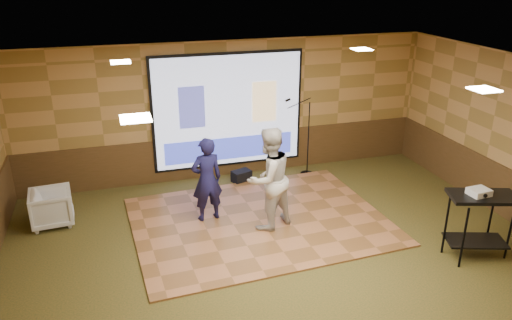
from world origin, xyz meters
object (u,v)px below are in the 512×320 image
object	(u,v)px
dance_floor	(260,221)
av_table	(481,212)
mic_stand	(305,154)
banquet_chair	(52,207)
projector_screen	(229,112)
projector	(479,192)
player_right	(269,179)
player_left	(207,180)
duffel_bag	(241,176)

from	to	relation	value
dance_floor	av_table	xyz separation A→B (m)	(3.03, -2.11, 0.78)
dance_floor	mic_stand	xyz separation A→B (m)	(1.64, 1.83, 0.47)
av_table	banquet_chair	world-z (taller)	av_table
av_table	banquet_chair	distance (m)	7.39
projector_screen	dance_floor	distance (m)	2.72
projector	mic_stand	world-z (taller)	mic_stand
dance_floor	player_right	world-z (taller)	player_right
dance_floor	projector	size ratio (longest dim) A/B	14.57
projector_screen	banquet_chair	distance (m)	4.04
player_right	mic_stand	size ratio (longest dim) A/B	1.03
mic_stand	projector_screen	bearing A→B (deg)	171.76
av_table	mic_stand	xyz separation A→B (m)	(-1.39, 3.94, -0.30)
player_left	mic_stand	size ratio (longest dim) A/B	0.88
player_left	projector	xyz separation A→B (m)	(3.85, -2.42, 0.32)
projector_screen	duffel_bag	distance (m)	1.43
av_table	projector	size ratio (longest dim) A/B	3.51
projector_screen	player_right	xyz separation A→B (m)	(0.08, -2.54, -0.51)
dance_floor	duffel_bag	world-z (taller)	duffel_bag
player_left	player_right	distance (m)	1.16
mic_stand	duffel_bag	xyz separation A→B (m)	(-1.48, 0.03, -0.37)
projector_screen	player_left	xyz separation A→B (m)	(-0.91, -1.96, -0.65)
av_table	projector	xyz separation A→B (m)	(-0.08, 0.03, 0.36)
mic_stand	banquet_chair	bearing A→B (deg)	-163.65
dance_floor	duffel_bag	bearing A→B (deg)	85.08
projector_screen	av_table	world-z (taller)	projector_screen
banquet_chair	dance_floor	bearing A→B (deg)	-110.13
av_table	dance_floor	bearing A→B (deg)	145.16
projector_screen	projector	xyz separation A→B (m)	(2.94, -4.38, -0.32)
projector_screen	dance_floor	bearing A→B (deg)	-90.18
projector_screen	duffel_bag	xyz separation A→B (m)	(0.15, -0.44, -1.35)
projector_screen	banquet_chair	world-z (taller)	projector_screen
av_table	projector_screen	bearing A→B (deg)	124.44
mic_stand	av_table	bearing A→B (deg)	-62.94
duffel_bag	projector	bearing A→B (deg)	-54.67
mic_stand	player_left	bearing A→B (deg)	-141.89
projector	duffel_bag	size ratio (longest dim) A/B	0.78
player_left	duffel_bag	world-z (taller)	player_left
player_left	player_right	world-z (taller)	player_right
duffel_bag	av_table	bearing A→B (deg)	-54.12
projector	player_right	bearing A→B (deg)	143.38
av_table	banquet_chair	bearing A→B (deg)	154.87
dance_floor	banquet_chair	distance (m)	3.80
projector_screen	player_right	world-z (taller)	projector_screen
player_left	projector	distance (m)	4.56
duffel_bag	mic_stand	bearing A→B (deg)	-1.01
player_right	banquet_chair	size ratio (longest dim) A/B	2.54
projector	duffel_bag	xyz separation A→B (m)	(-2.79, 3.94, -1.03)
projector_screen	duffel_bag	bearing A→B (deg)	-70.85
player_left	projector	world-z (taller)	player_left
banquet_chair	av_table	bearing A→B (deg)	-119.58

